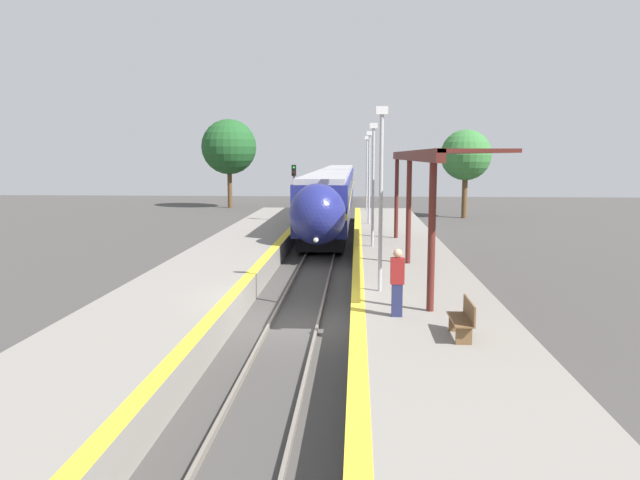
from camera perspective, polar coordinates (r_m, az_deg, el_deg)
name	(u,v)px	position (r m, az deg, el deg)	size (l,w,h in m)	color
ground_plane	(294,325)	(19.00, -2.37, -7.81)	(120.00, 120.00, 0.00)	#423F3D
rail_left	(271,323)	(19.06, -4.54, -7.54)	(0.08, 90.00, 0.15)	slate
rail_right	(318,323)	(18.92, -0.18, -7.63)	(0.08, 90.00, 0.15)	slate
train	(335,190)	(51.40, 1.34, 4.58)	(2.82, 47.07, 3.96)	black
platform_right	(423,313)	(18.90, 9.44, -6.59)	(4.30, 64.00, 0.90)	gray
platform_left	(172,309)	(19.60, -13.34, -6.17)	(4.03, 64.00, 0.90)	gray
platform_bench	(464,318)	(14.87, 13.02, -7.00)	(0.44, 1.41, 0.89)	brown
person_waiting	(397,281)	(16.43, 7.08, -3.76)	(0.36, 0.24, 1.79)	navy
railway_signal	(294,193)	(39.87, -2.40, 4.36)	(0.28, 0.28, 4.50)	#59595E
lamppost_near	(381,188)	(19.19, 5.60, 4.79)	(0.36, 0.20, 5.66)	#9E9EA3
lamppost_mid	(373,177)	(28.87, 4.88, 5.77)	(0.36, 0.20, 5.66)	#9E9EA3
lamppost_far	(369,171)	(38.56, 4.52, 6.26)	(0.36, 0.20, 5.66)	#9E9EA3
lamppost_farthest	(367,168)	(48.25, 4.31, 6.56)	(0.36, 0.20, 5.66)	#9E9EA3
station_canopy	(425,158)	(24.44, 9.55, 7.36)	(2.02, 18.21, 4.37)	#511E19
background_tree_left	(229,147)	(61.64, -8.32, 8.41)	(5.31, 5.31, 8.58)	brown
background_tree_right	(466,155)	(52.31, 13.19, 7.54)	(4.10, 4.10, 7.18)	brown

